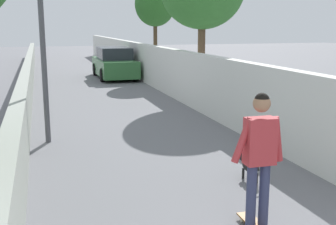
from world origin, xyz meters
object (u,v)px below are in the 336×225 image
object	(u,v)px
person_skateboarder	(260,149)
tree_right_far	(155,5)
car_near	(114,64)
dog	(249,165)

from	to	relation	value
person_skateboarder	tree_right_far	bearing A→B (deg)	-10.66
tree_right_far	person_skateboarder	distance (m)	16.89
person_skateboarder	car_near	xyz separation A→B (m)	(16.76, -1.04, -0.39)
tree_right_far	dog	world-z (taller)	tree_right_far
tree_right_far	person_skateboarder	world-z (taller)	tree_right_far
person_skateboarder	dog	size ratio (longest dim) A/B	0.86
person_skateboarder	car_near	size ratio (longest dim) A/B	0.40
person_skateboarder	car_near	distance (m)	16.79
tree_right_far	dog	distance (m)	15.27
person_skateboarder	car_near	bearing A→B (deg)	-3.56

